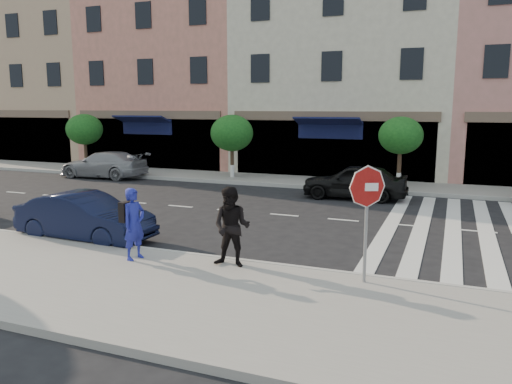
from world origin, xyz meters
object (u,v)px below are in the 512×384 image
object	(u,v)px
walker	(232,227)
car_near_mid	(85,217)
stop_sign	(367,198)
photographer	(134,224)
car_far_mid	(355,181)
car_far_left	(104,165)

from	to	relation	value
walker	car_near_mid	bearing A→B (deg)	164.23
stop_sign	car_near_mid	world-z (taller)	stop_sign
stop_sign	walker	bearing A→B (deg)	158.13
photographer	car_near_mid	distance (m)	2.91
car_near_mid	car_far_mid	xyz separation A→B (m)	(5.67, 8.93, 0.05)
walker	car_far_mid	distance (m)	9.97
photographer	car_far_left	size ratio (longest dim) A/B	0.36
car_near_mid	car_far_mid	distance (m)	10.58
car_far_mid	walker	bearing A→B (deg)	-7.18
car_far_left	photographer	bearing A→B (deg)	39.77
stop_sign	walker	xyz separation A→B (m)	(-2.87, -0.03, -0.84)
car_far_left	car_far_mid	world-z (taller)	car_far_mid
stop_sign	car_near_mid	bearing A→B (deg)	150.35
car_near_mid	car_far_left	bearing A→B (deg)	38.20
stop_sign	car_far_left	world-z (taller)	stop_sign
car_far_left	car_far_mid	xyz separation A→B (m)	(13.06, -1.17, 0.02)
stop_sign	walker	size ratio (longest dim) A/B	1.33
stop_sign	car_far_mid	size ratio (longest dim) A/B	0.58
walker	car_far_mid	world-z (taller)	walker
stop_sign	photographer	size ratio (longest dim) A/B	1.42
car_far_mid	photographer	bearing A→B (deg)	-19.26
car_near_mid	car_far_mid	size ratio (longest dim) A/B	0.96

